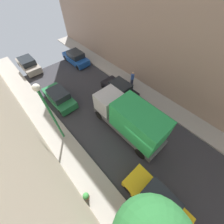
{
  "coord_description": "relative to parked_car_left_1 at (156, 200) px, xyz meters",
  "views": [
    {
      "loc": [
        -5.41,
        -2.03,
        10.8
      ],
      "look_at": [
        0.1,
        4.0,
        0.5
      ],
      "focal_mm": 22.14,
      "sensor_mm": 36.0,
      "label": 1
    }
  ],
  "objects": [
    {
      "name": "ground",
      "position": [
        2.7,
        3.12,
        -0.72
      ],
      "size": [
        32.0,
        32.0,
        0.0
      ],
      "primitive_type": "plane",
      "color": "#2D2D33"
    },
    {
      "name": "parked_car_left_2",
      "position": [
        0.0,
        12.05,
        0.0
      ],
      "size": [
        1.78,
        4.2,
        1.57
      ],
      "color": "#1E6638",
      "rests_on": "ground"
    },
    {
      "name": "parked_car_right_3",
      "position": [
        5.4,
        17.23,
        0.0
      ],
      "size": [
        1.78,
        4.2,
        1.57
      ],
      "color": "#194799",
      "rests_on": "ground"
    },
    {
      "name": "sidewalk_left",
      "position": [
        -2.3,
        3.12,
        -0.64
      ],
      "size": [
        2.0,
        44.0,
        0.15
      ],
      "primitive_type": "cube",
      "color": "gray",
      "rests_on": "ground"
    },
    {
      "name": "pedestrian",
      "position": [
        7.42,
        8.81,
        0.35
      ],
      "size": [
        0.4,
        0.36,
        1.72
      ],
      "color": "#2D334C",
      "rests_on": "sidewalk_right"
    },
    {
      "name": "delivery_truck",
      "position": [
        2.7,
        4.85,
        1.07
      ],
      "size": [
        2.26,
        6.6,
        3.38
      ],
      "color": "#4C4C51",
      "rests_on": "ground"
    },
    {
      "name": "potted_plant_0",
      "position": [
        -3.08,
        3.13,
        -0.18
      ],
      "size": [
        0.4,
        0.4,
        0.73
      ],
      "color": "brown",
      "rests_on": "sidewalk_left"
    },
    {
      "name": "sidewalk_right",
      "position": [
        7.7,
        3.12,
        -0.64
      ],
      "size": [
        2.0,
        44.0,
        0.15
      ],
      "primitive_type": "cube",
      "color": "gray",
      "rests_on": "ground"
    },
    {
      "name": "parked_car_right_2",
      "position": [
        5.4,
        8.76,
        0.0
      ],
      "size": [
        1.78,
        4.2,
        1.57
      ],
      "color": "black",
      "rests_on": "ground"
    },
    {
      "name": "parked_car_left_1",
      "position": [
        0.0,
        0.0,
        0.0
      ],
      "size": [
        1.78,
        4.2,
        1.57
      ],
      "color": "gold",
      "rests_on": "ground"
    },
    {
      "name": "lamp_post",
      "position": [
        -1.9,
        8.16,
        3.2
      ],
      "size": [
        0.44,
        0.44,
        5.77
      ],
      "color": "#26723F",
      "rests_on": "sidewalk_left"
    },
    {
      "name": "parked_car_left_3",
      "position": [
        0.0,
        20.01,
        0.0
      ],
      "size": [
        1.78,
        4.2,
        1.57
      ],
      "color": "gray",
      "rests_on": "ground"
    }
  ]
}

